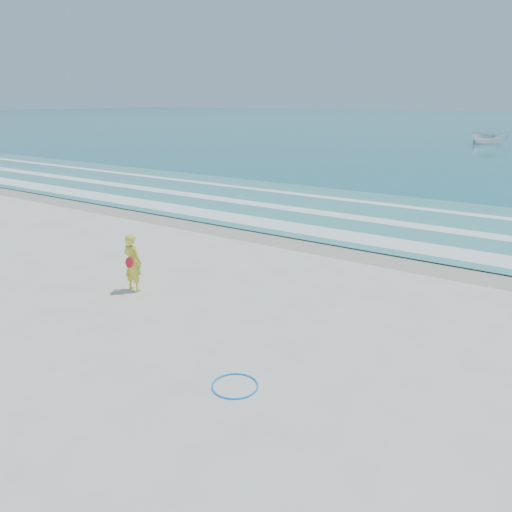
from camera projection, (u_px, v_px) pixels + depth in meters
The scene contains 9 objects.
ground at pixel (128, 351), 9.92m from camera, with size 400.00×400.00×0.00m, color silver.
wet_sand at pixel (329, 245), 17.02m from camera, with size 400.00×2.40×0.00m, color #B2A893.
shallow at pixel (382, 217), 20.96m from camera, with size 400.00×10.00×0.01m, color #59B7AD.
foam_near at pixel (345, 236), 18.03m from camera, with size 400.00×1.40×0.01m, color white.
foam_mid at pixel (375, 220), 20.32m from camera, with size 400.00×0.90×0.01m, color white.
foam_far at pixel (402, 206), 22.93m from camera, with size 400.00×0.60×0.01m, color white.
hoop at pixel (235, 386), 8.70m from camera, with size 0.82×0.82×0.03m, color #0D86F5.
boat at pixel (490, 138), 53.11m from camera, with size 1.45×3.85×1.49m, color white.
woman at pixel (133, 263), 12.84m from camera, with size 0.56×0.41×1.52m.
Camera 1 is at (7.09, -5.93, 4.81)m, focal length 35.00 mm.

